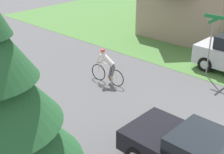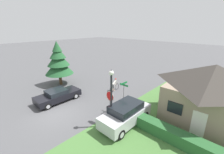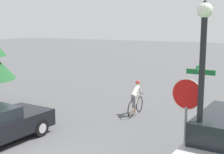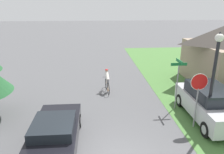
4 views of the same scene
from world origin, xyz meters
name	(u,v)px [view 1 (image 1 of 4)]	position (x,y,z in m)	size (l,w,h in m)	color
cyclist	(107,68)	(0.43, 7.19, 0.74)	(0.44, 1.78, 1.56)	black
street_name_sign	(211,35)	(4.14, 4.33, 1.98)	(0.90, 0.90, 2.88)	gray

